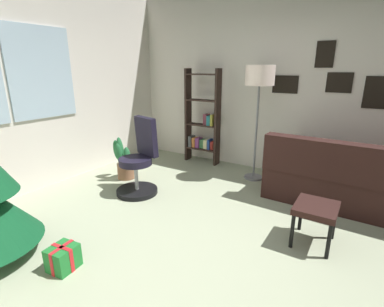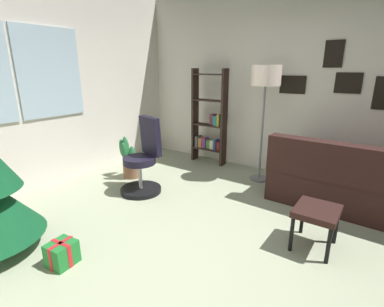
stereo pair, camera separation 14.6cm
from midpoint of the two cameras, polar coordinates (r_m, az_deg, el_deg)
ground_plane at (r=2.89m, az=6.40°, el=-19.55°), size 4.74×5.85×0.10m
wall_back_with_windows at (r=4.48m, az=-30.50°, el=11.96°), size 4.74×0.12×2.90m
wall_right_with_frames at (r=4.65m, az=20.61°, el=13.19°), size 0.12×5.85×2.90m
couch at (r=4.09m, az=30.88°, el=-5.10°), size 1.53×2.09×0.86m
footstool at (r=2.98m, az=22.31°, el=-10.65°), size 0.43×0.38×0.41m
gift_box_green at (r=2.84m, az=-25.90°, el=-18.35°), size 0.25×0.23×0.22m
office_chair at (r=3.93m, az=-11.58°, el=-2.19°), size 0.57×0.56×1.04m
bookshelf at (r=5.06m, az=1.35°, el=6.27°), size 0.18×0.64×1.66m
floor_lamp at (r=4.25m, az=12.44°, el=13.87°), size 0.41×0.41×1.70m
potted_plant at (r=4.52m, az=-14.45°, el=-1.78°), size 0.34×0.45×0.67m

